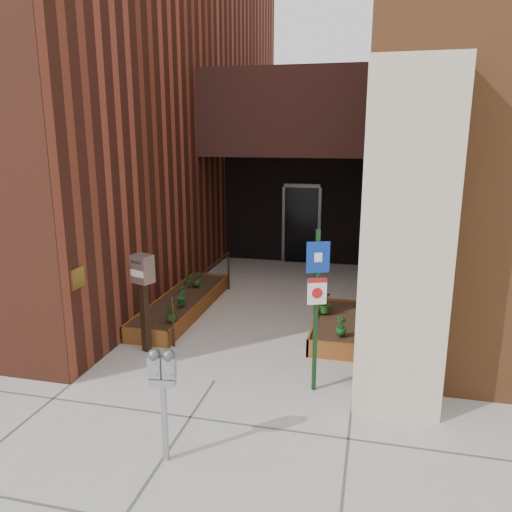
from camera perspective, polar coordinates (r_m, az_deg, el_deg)
The scene contains 15 objects.
ground at distance 7.59m, azimuth -4.78°, elevation -14.03°, with size 80.00×80.00×0.00m, color #9E9991.
architecture at distance 13.53m, azimuth 3.67°, elevation 19.94°, with size 20.00×14.60×10.00m.
planter_left at distance 10.36m, azimuth -8.32°, elevation -5.51°, with size 0.90×3.60×0.30m.
planter_right at distance 9.23m, azimuth 9.16°, elevation -8.02°, with size 0.80×2.20×0.30m.
handrail at distance 9.96m, azimuth -5.87°, elevation -2.52°, with size 0.04×3.34×0.90m.
parking_meter at distance 5.56m, azimuth -10.66°, elevation -13.25°, with size 0.31×0.16×1.33m.
sign_post at distance 6.81m, azimuth 6.94°, elevation -4.38°, with size 0.30×0.13×2.32m.
payment_dropbox at distance 8.29m, azimuth -12.78°, elevation -2.97°, with size 0.39×0.34×1.65m.
shrub_left_a at distance 9.03m, azimuth -9.60°, elevation -6.26°, with size 0.30×0.30×0.33m, color #245518.
shrub_left_b at distance 9.77m, azimuth -8.56°, elevation -4.51°, with size 0.21×0.21×0.38m, color #1A5D20.
shrub_left_c at distance 10.94m, azimuth -6.80°, elevation -2.54°, with size 0.19×0.19×0.34m, color #215017.
shrub_left_d at distance 10.97m, azimuth -7.79°, elevation -2.41°, with size 0.20×0.20×0.39m, color #185217.
shrub_right_a at distance 8.40m, azimuth 9.71°, elevation -7.89°, with size 0.18×0.18×0.32m, color #164E1B.
shrub_right_b at distance 9.58m, azimuth 7.98°, elevation -4.96°, with size 0.18×0.18×0.35m, color #195719.
shrub_right_c at distance 9.33m, azimuth 7.82°, elevation -5.40°, with size 0.33×0.33×0.37m, color #215518.
Camera 1 is at (2.15, -6.35, 3.54)m, focal length 35.00 mm.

